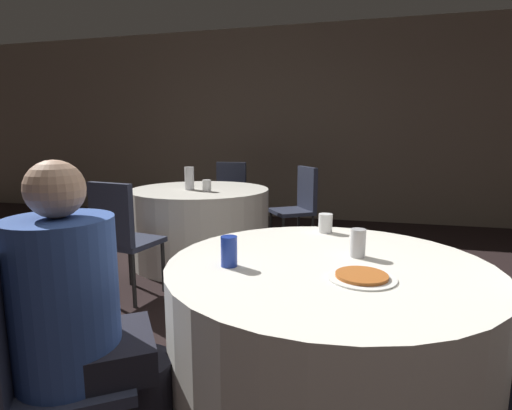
# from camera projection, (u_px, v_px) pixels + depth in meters

# --- Properties ---
(wall_back) EXTENTS (16.00, 0.06, 2.80)m
(wall_back) POSITION_uv_depth(u_px,v_px,m) (367.00, 124.00, 5.66)
(wall_back) COLOR #7A6B5B
(wall_back) RESTS_ON ground_plane
(table_near) EXTENTS (1.33, 1.33, 0.73)m
(table_near) POSITION_uv_depth(u_px,v_px,m) (326.00, 344.00, 1.70)
(table_near) COLOR white
(table_near) RESTS_ON ground_plane
(table_far) EXTENTS (1.35, 1.35, 0.73)m
(table_far) POSITION_uv_depth(u_px,v_px,m) (201.00, 225.00, 3.97)
(table_far) COLOR white
(table_far) RESTS_ON ground_plane
(chair_near_southwest) EXTENTS (0.56, 0.56, 0.91)m
(chair_near_southwest) POSITION_uv_depth(u_px,v_px,m) (37.00, 354.00, 1.29)
(chair_near_southwest) COLOR #2D3347
(chair_near_southwest) RESTS_ON ground_plane
(chair_far_south) EXTENTS (0.46, 0.47, 0.91)m
(chair_far_south) POSITION_uv_depth(u_px,v_px,m) (121.00, 231.00, 2.97)
(chair_far_south) COLOR #2D3347
(chair_far_south) RESTS_ON ground_plane
(chair_far_northeast) EXTENTS (0.56, 0.56, 0.91)m
(chair_far_northeast) POSITION_uv_depth(u_px,v_px,m) (300.00, 201.00, 4.31)
(chair_far_northeast) COLOR #2D3347
(chair_far_northeast) RESTS_ON ground_plane
(chair_far_north) EXTENTS (0.42, 0.42, 0.91)m
(chair_far_north) POSITION_uv_depth(u_px,v_px,m) (230.00, 192.00, 4.99)
(chair_far_north) COLOR #2D3347
(chair_far_north) RESTS_ON ground_plane
(person_blue_shirt) EXTENTS (0.48, 0.46, 1.17)m
(person_blue_shirt) POSITION_uv_depth(u_px,v_px,m) (90.00, 331.00, 1.34)
(person_blue_shirt) COLOR black
(person_blue_shirt) RESTS_ON ground_plane
(pizza_plate_near) EXTENTS (0.25, 0.25, 0.02)m
(pizza_plate_near) POSITION_uv_depth(u_px,v_px,m) (362.00, 277.00, 1.45)
(pizza_plate_near) COLOR white
(pizza_plate_near) RESTS_ON table_near
(soda_can_blue) EXTENTS (0.07, 0.07, 0.12)m
(soda_can_blue) POSITION_uv_depth(u_px,v_px,m) (229.00, 251.00, 1.59)
(soda_can_blue) COLOR #1E38A5
(soda_can_blue) RESTS_ON table_near
(soda_can_silver) EXTENTS (0.07, 0.07, 0.12)m
(soda_can_silver) POSITION_uv_depth(u_px,v_px,m) (358.00, 243.00, 1.71)
(soda_can_silver) COLOR silver
(soda_can_silver) RESTS_ON table_near
(cup_near) EXTENTS (0.07, 0.07, 0.10)m
(cup_near) POSITION_uv_depth(u_px,v_px,m) (325.00, 223.00, 2.14)
(cup_near) COLOR white
(cup_near) RESTS_ON table_near
(bottle_far) EXTENTS (0.09, 0.09, 0.22)m
(bottle_far) POSITION_uv_depth(u_px,v_px,m) (189.00, 178.00, 3.83)
(bottle_far) COLOR white
(bottle_far) RESTS_ON table_far
(cup_far) EXTENTS (0.08, 0.08, 0.11)m
(cup_far) POSITION_uv_depth(u_px,v_px,m) (207.00, 186.00, 3.71)
(cup_far) COLOR white
(cup_far) RESTS_ON table_far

